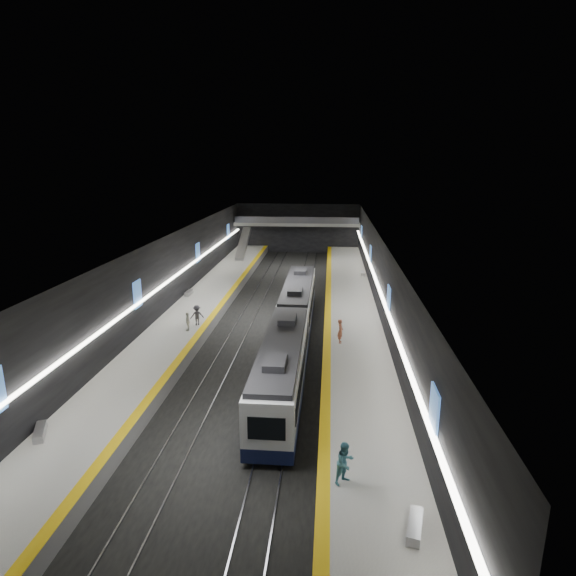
# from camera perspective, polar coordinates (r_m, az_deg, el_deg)

# --- Properties ---
(ground) EXTENTS (70.00, 70.00, 0.00)m
(ground) POSITION_cam_1_polar(r_m,az_deg,el_deg) (46.59, -1.82, -3.70)
(ground) COLOR black
(ground) RESTS_ON ground
(ceiling) EXTENTS (20.00, 70.00, 0.04)m
(ceiling) POSITION_cam_1_polar(r_m,az_deg,el_deg) (44.69, -1.90, 6.06)
(ceiling) COLOR beige
(ceiling) RESTS_ON wall_left
(wall_left) EXTENTS (0.04, 70.00, 8.00)m
(wall_left) POSITION_cam_1_polar(r_m,az_deg,el_deg) (47.70, -13.88, 1.30)
(wall_left) COLOR black
(wall_left) RESTS_ON ground
(wall_right) EXTENTS (0.04, 70.00, 8.00)m
(wall_right) POSITION_cam_1_polar(r_m,az_deg,el_deg) (45.40, 10.77, 0.79)
(wall_right) COLOR black
(wall_right) RESTS_ON ground
(wall_back) EXTENTS (20.00, 0.04, 8.00)m
(wall_back) POSITION_cam_1_polar(r_m,az_deg,el_deg) (79.76, 1.16, 7.08)
(wall_back) COLOR black
(wall_back) RESTS_ON ground
(platform_left) EXTENTS (5.00, 70.00, 1.00)m
(platform_left) POSITION_cam_1_polar(r_m,az_deg,el_deg) (47.88, -10.78, -2.82)
(platform_left) COLOR slate
(platform_left) RESTS_ON ground
(tile_surface_left) EXTENTS (5.00, 70.00, 0.02)m
(tile_surface_left) POSITION_cam_1_polar(r_m,az_deg,el_deg) (47.73, -10.81, -2.24)
(tile_surface_left) COLOR #B1B1AB
(tile_surface_left) RESTS_ON platform_left
(tactile_strip_left) EXTENTS (0.60, 70.00, 0.02)m
(tactile_strip_left) POSITION_cam_1_polar(r_m,az_deg,el_deg) (47.19, -8.24, -2.31)
(tactile_strip_left) COLOR yellow
(tactile_strip_left) RESTS_ON platform_left
(platform_right) EXTENTS (5.00, 70.00, 1.00)m
(platform_right) POSITION_cam_1_polar(r_m,az_deg,el_deg) (46.18, 7.47, -3.35)
(platform_right) COLOR slate
(platform_right) RESTS_ON ground
(tile_surface_right) EXTENTS (5.00, 70.00, 0.02)m
(tile_surface_right) POSITION_cam_1_polar(r_m,az_deg,el_deg) (46.02, 7.49, -2.75)
(tile_surface_right) COLOR #B1B1AB
(tile_surface_right) RESTS_ON platform_right
(tactile_strip_right) EXTENTS (0.60, 70.00, 0.02)m
(tactile_strip_right) POSITION_cam_1_polar(r_m,az_deg,el_deg) (45.97, 4.75, -2.67)
(tactile_strip_right) COLOR yellow
(tactile_strip_right) RESTS_ON platform_right
(rails) EXTENTS (6.52, 70.00, 0.12)m
(rails) POSITION_cam_1_polar(r_m,az_deg,el_deg) (46.58, -1.82, -3.63)
(rails) COLOR gray
(rails) RESTS_ON ground
(train) EXTENTS (2.69, 30.04, 3.60)m
(train) POSITION_cam_1_polar(r_m,az_deg,el_deg) (37.78, 0.43, -4.69)
(train) COLOR #0F163A
(train) RESTS_ON ground
(ad_posters) EXTENTS (19.94, 53.50, 2.20)m
(ad_posters) POSITION_cam_1_polar(r_m,az_deg,el_deg) (46.33, -1.72, 1.97)
(ad_posters) COLOR #4479CC
(ad_posters) RESTS_ON wall_left
(cove_light_left) EXTENTS (0.25, 68.60, 0.12)m
(cove_light_left) POSITION_cam_1_polar(r_m,az_deg,el_deg) (47.68, -13.64, 1.06)
(cove_light_left) COLOR white
(cove_light_left) RESTS_ON wall_left
(cove_light_right) EXTENTS (0.25, 68.60, 0.12)m
(cove_light_right) POSITION_cam_1_polar(r_m,az_deg,el_deg) (45.43, 10.51, 0.55)
(cove_light_right) COLOR white
(cove_light_right) RESTS_ON wall_right
(mezzanine_bridge) EXTENTS (20.00, 3.00, 1.50)m
(mezzanine_bridge) POSITION_cam_1_polar(r_m,az_deg,el_deg) (77.57, 1.06, 7.64)
(mezzanine_bridge) COLOR gray
(mezzanine_bridge) RESTS_ON wall_left
(escalator) EXTENTS (1.20, 7.50, 3.92)m
(escalator) POSITION_cam_1_polar(r_m,az_deg,el_deg) (72.00, -5.33, 5.29)
(escalator) COLOR #99999E
(escalator) RESTS_ON platform_left
(bench_left_near) EXTENTS (1.17, 1.80, 0.43)m
(bench_left_near) POSITION_cam_1_polar(r_m,az_deg,el_deg) (29.08, -27.33, -14.93)
(bench_left_near) COLOR #99999E
(bench_left_near) RESTS_ON platform_left
(bench_left_far) EXTENTS (0.53, 1.73, 0.42)m
(bench_left_far) POSITION_cam_1_polar(r_m,az_deg,el_deg) (52.20, -11.67, -0.57)
(bench_left_far) COLOR #99999E
(bench_left_far) RESTS_ON platform_left
(bench_right_near) EXTENTS (0.93, 1.90, 0.45)m
(bench_right_near) POSITION_cam_1_polar(r_m,az_deg,el_deg) (21.25, 14.80, -25.65)
(bench_right_near) COLOR #99999E
(bench_right_near) RESTS_ON platform_right
(bench_right_far) EXTENTS (0.55, 1.70, 0.41)m
(bench_right_far) POSITION_cam_1_polar(r_m,az_deg,el_deg) (60.62, 8.84, 1.71)
(bench_right_far) COLOR #99999E
(bench_right_far) RESTS_ON platform_right
(passenger_right_a) EXTENTS (0.47, 0.70, 1.90)m
(passenger_right_a) POSITION_cam_1_polar(r_m,az_deg,el_deg) (37.89, 6.23, -5.12)
(passenger_right_a) COLOR #BA6345
(passenger_right_a) RESTS_ON platform_right
(passenger_right_b) EXTENTS (1.21, 1.20, 1.97)m
(passenger_right_b) POSITION_cam_1_polar(r_m,az_deg,el_deg) (22.64, 6.80, -19.92)
(passenger_right_b) COLOR teal
(passenger_right_b) RESTS_ON platform_right
(passenger_left_a) EXTENTS (0.58, 1.00, 1.60)m
(passenger_left_a) POSITION_cam_1_polar(r_m,az_deg,el_deg) (41.19, -11.80, -3.92)
(passenger_left_a) COLOR silver
(passenger_left_a) RESTS_ON platform_left
(passenger_left_b) EXTENTS (1.32, 1.04, 1.78)m
(passenger_left_b) POSITION_cam_1_polar(r_m,az_deg,el_deg) (42.35, -10.74, -3.20)
(passenger_left_b) COLOR #3A3940
(passenger_left_b) RESTS_ON platform_left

